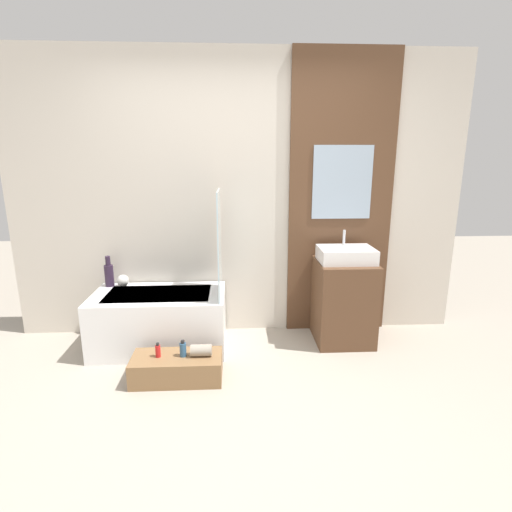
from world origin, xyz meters
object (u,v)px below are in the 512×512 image
sink (346,255)px  bathtub (160,320)px  wooden_step_bench (177,368)px  bottle_soap_secondary (183,349)px  vase_tall_dark (109,274)px  vase_round_light (123,281)px  bottle_soap_primary (158,351)px

sink → bathtub: bearing=-178.4°
wooden_step_bench → bottle_soap_secondary: (0.05, 0.00, 0.16)m
bathtub → bottle_soap_secondary: (0.27, -0.56, -0.00)m
vase_tall_dark → vase_round_light: 0.14m
bathtub → vase_tall_dark: (-0.49, 0.23, 0.37)m
sink → vase_round_light: (-2.03, 0.17, -0.26)m
bathtub → sink: (1.67, 0.05, 0.57)m
sink → vase_round_light: size_ratio=4.46×
bathtub → wooden_step_bench: bathtub is taller
wooden_step_bench → vase_tall_dark: vase_tall_dark is taller
vase_round_light → sink: bearing=-4.8°
bathtub → vase_round_light: 0.52m
wooden_step_bench → vase_round_light: size_ratio=6.33×
vase_round_light → bottle_soap_primary: size_ratio=0.96×
vase_tall_dark → bottle_soap_secondary: size_ratio=2.20×
wooden_step_bench → vase_round_light: bearing=126.6°
sink → bottle_soap_secondary: 1.63m
bottle_soap_primary → sink: bearing=21.1°
bathtub → vase_tall_dark: size_ratio=4.03×
wooden_step_bench → vase_round_light: 1.08m
bottle_soap_secondary → vase_tall_dark: bearing=133.6°
wooden_step_bench → bottle_soap_primary: (-0.14, 0.00, 0.15)m
sink → wooden_step_bench: bearing=-157.1°
bottle_soap_secondary → bottle_soap_primary: bearing=180.0°
vase_round_light → bottle_soap_secondary: vase_round_light is taller
bathtub → vase_tall_dark: vase_tall_dark is taller
sink → bottle_soap_secondary: bearing=-156.3°
vase_round_light → wooden_step_bench: bearing=-53.4°
vase_tall_dark → bottle_soap_primary: bearing=-54.4°
sink → vase_round_light: bearing=175.2°
vase_tall_dark → bottle_soap_secondary: bearing=-46.4°
vase_round_light → bottle_soap_primary: bearing=-60.4°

